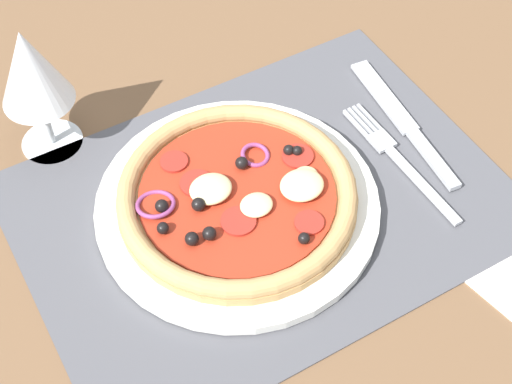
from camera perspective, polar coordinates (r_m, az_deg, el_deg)
name	(u,v)px	position (r cm, az deg, el deg)	size (l,w,h in cm)	color
ground_plane	(263,212)	(76.84, 0.49, -1.48)	(190.00, 140.00, 2.40)	brown
placemat	(263,203)	(75.73, 0.50, -0.85)	(46.71, 33.99, 0.40)	#4C4C51
plate	(237,205)	(74.65, -1.38, -1.00)	(27.64, 27.64, 1.09)	silver
pizza	(238,195)	(73.35, -1.38, -0.23)	(23.14, 23.14, 2.63)	tan
fork	(395,156)	(80.40, 10.29, 2.67)	(2.26, 18.02, 0.44)	#B2B5BA
knife	(403,120)	(83.92, 10.84, 5.25)	(3.66, 20.06, 0.62)	#B2B5BA
wine_glass	(31,71)	(76.99, -16.38, 8.59)	(7.20, 7.20, 14.90)	silver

